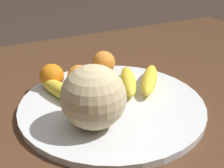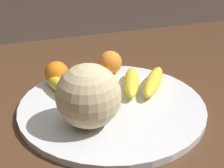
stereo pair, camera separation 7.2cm
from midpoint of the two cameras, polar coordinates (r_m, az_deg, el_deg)
The scene contains 9 objects.
kitchen_table at distance 0.81m, azimuth 0.33°, elevation -8.84°, with size 1.63×1.08×0.73m.
fruit_bowl at distance 0.75m, azimuth 2.76°, elevation -3.97°, with size 0.44×0.44×0.02m.
melon at distance 0.63m, azimuth -1.08°, elevation -2.30°, with size 0.14×0.14×0.14m.
banana_bunch at distance 0.79m, azimuth 2.08°, elevation -0.13°, with size 0.34×0.20×0.04m.
orange_front_left at distance 0.88m, azimuth 2.04°, elevation 3.95°, with size 0.07×0.07×0.07m.
orange_front_right at distance 0.81m, azimuth -2.79°, elevation 1.55°, with size 0.06×0.06×0.06m.
orange_mid_center at distance 0.76m, azimuth -3.65°, elevation -0.56°, with size 0.06×0.06×0.06m.
orange_back_left at distance 0.83m, azimuth -7.63°, elevation 1.92°, with size 0.06×0.06×0.06m.
produce_tag at distance 0.76m, azimuth -1.68°, elevation -2.63°, with size 0.08×0.08×0.00m.
Camera 2 is at (0.19, 0.63, 1.13)m, focal length 50.00 mm.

